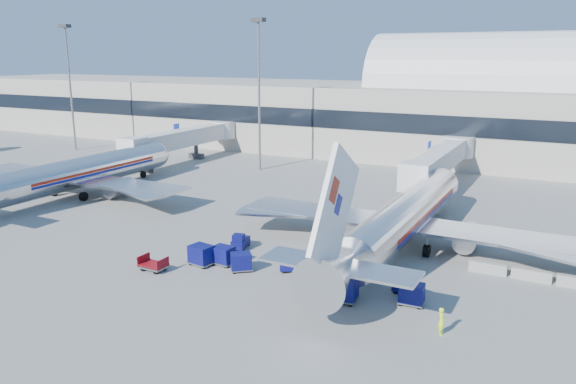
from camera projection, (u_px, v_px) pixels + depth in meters
The scene contains 20 objects.
ground at pixel (282, 246), 52.29m from camera, with size 260.00×260.00×0.00m, color gray.
terminal at pixel (359, 109), 104.77m from camera, with size 170.00×28.15×21.00m.
airliner_main at pixel (402, 218), 50.97m from camera, with size 32.00×37.26×12.07m.
airliner_mid at pixel (73, 174), 69.88m from camera, with size 32.00×37.26×12.07m.
jetbridge_near at pixel (442, 159), 74.44m from camera, with size 4.40×27.50×6.25m.
jetbridge_mid at pixel (188, 138), 93.35m from camera, with size 4.40×27.50×6.25m.
mast_far_west at pixel (69, 69), 101.58m from camera, with size 2.00×1.20×22.60m.
mast_west at pixel (259, 72), 83.57m from camera, with size 2.00×1.20×22.60m.
barrier_near at pixel (488, 268), 45.80m from camera, with size 3.00×0.55×0.90m, color #9E9E96.
barrier_mid at pixel (531, 275), 44.31m from camera, with size 3.00×0.55×0.90m, color #9E9E96.
tug_lead at pixel (293, 264), 46.14m from camera, with size 2.53×1.97×1.47m.
tug_right at pixel (407, 286), 41.71m from camera, with size 2.31×1.53×1.39m.
tug_left at pixel (240, 241), 51.55m from camera, with size 1.60×2.47×1.49m.
cart_train_a at pixel (241, 262), 46.17m from camera, with size 2.17×2.12×1.53m.
cart_train_b at pixel (223, 255), 47.56m from camera, with size 1.92×1.52×1.61m.
cart_train_c at pixel (201, 255), 47.43m from camera, with size 2.18×1.79×1.74m.
cart_solo_near at pixel (343, 288), 40.45m from camera, with size 2.27×1.82×1.88m.
cart_solo_far at pixel (412, 294), 39.91m from camera, with size 1.88×1.49×1.57m.
cart_open_red at pixel (154, 266), 46.36m from camera, with size 2.21×1.58×0.59m.
ramp_worker at pixel (441, 321), 35.64m from camera, with size 0.67×0.44×1.83m, color #BBF71A.
Camera 1 is at (23.46, -43.67, 17.41)m, focal length 35.00 mm.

